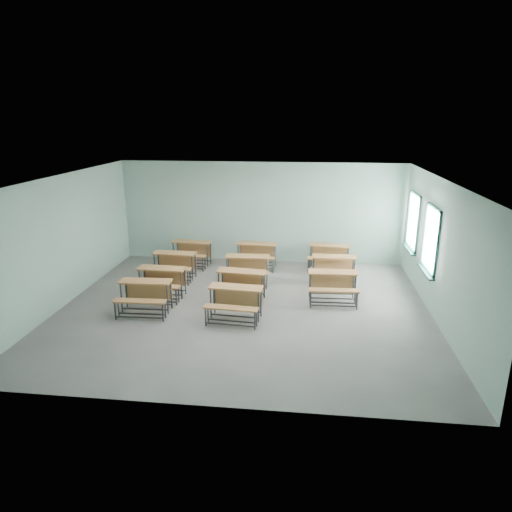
% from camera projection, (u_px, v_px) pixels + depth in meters
% --- Properties ---
extents(room, '(9.04, 8.04, 3.24)m').
position_uv_depth(room, '(247.00, 246.00, 10.80)').
color(room, gray).
rests_on(room, ground).
extents(desk_unit_r0c0, '(1.26, 0.86, 0.77)m').
position_uv_depth(desk_unit_r0c0, '(145.00, 292.00, 10.89)').
color(desk_unit_r0c0, '#A96E3D').
rests_on(desk_unit_r0c0, ground).
extents(desk_unit_r0c1, '(1.29, 0.92, 0.77)m').
position_uv_depth(desk_unit_r0c1, '(235.00, 298.00, 10.51)').
color(desk_unit_r0c1, '#A96E3D').
rests_on(desk_unit_r0c1, ground).
extents(desk_unit_r1c0, '(1.27, 0.89, 0.77)m').
position_uv_depth(desk_unit_r1c0, '(161.00, 278.00, 11.84)').
color(desk_unit_r1c0, '#A96E3D').
rests_on(desk_unit_r1c0, ground).
extents(desk_unit_r1c1, '(1.31, 0.95, 0.77)m').
position_uv_depth(desk_unit_r1c1, '(241.00, 281.00, 11.61)').
color(desk_unit_r1c1, '#A96E3D').
rests_on(desk_unit_r1c1, ground).
extents(desk_unit_r1c2, '(1.27, 0.88, 0.77)m').
position_uv_depth(desk_unit_r1c2, '(333.00, 282.00, 11.54)').
color(desk_unit_r1c2, '#A96E3D').
rests_on(desk_unit_r1c2, ground).
extents(desk_unit_r2c0, '(1.27, 0.88, 0.77)m').
position_uv_depth(desk_unit_r2c0, '(174.00, 262.00, 13.17)').
color(desk_unit_r2c0, '#A96E3D').
rests_on(desk_unit_r2c0, ground).
extents(desk_unit_r2c1, '(1.27, 0.88, 0.77)m').
position_uv_depth(desk_unit_r2c1, '(247.00, 265.00, 12.86)').
color(desk_unit_r2c1, '#A96E3D').
rests_on(desk_unit_r2c1, ground).
extents(desk_unit_r2c2, '(1.25, 0.86, 0.77)m').
position_uv_depth(desk_unit_r2c2, '(334.00, 266.00, 12.83)').
color(desk_unit_r2c2, '#A96E3D').
rests_on(desk_unit_r2c2, ground).
extents(desk_unit_r3c0, '(1.32, 0.96, 0.77)m').
position_uv_depth(desk_unit_r3c0, '(191.00, 250.00, 14.37)').
color(desk_unit_r3c0, '#A96E3D').
rests_on(desk_unit_r3c0, ground).
extents(desk_unit_r3c1, '(1.27, 0.88, 0.77)m').
position_uv_depth(desk_unit_r3c1, '(256.00, 252.00, 14.16)').
color(desk_unit_r3c1, '#A96E3D').
rests_on(desk_unit_r3c1, ground).
extents(desk_unit_r3c2, '(1.33, 0.99, 0.77)m').
position_uv_depth(desk_unit_r3c2, '(329.00, 253.00, 13.98)').
color(desk_unit_r3c2, '#A96E3D').
rests_on(desk_unit_r3c2, ground).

